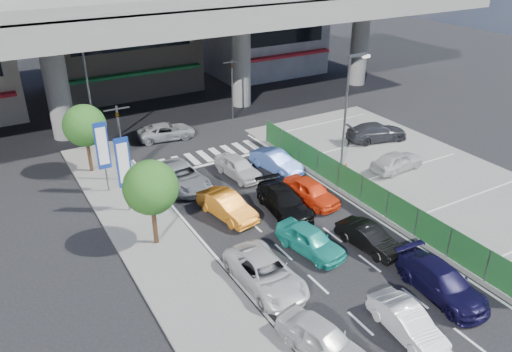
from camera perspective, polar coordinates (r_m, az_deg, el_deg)
ground at (r=26.88m, az=6.02°, el=-7.65°), size 120.00×120.00×0.00m
parking_lot at (r=34.86m, az=18.89°, el=-0.48°), size 12.00×28.00×0.06m
sidewalk_left at (r=27.16m, az=-11.28°, el=-7.53°), size 4.00×30.00×0.12m
fence_run at (r=30.07m, az=13.21°, el=-2.27°), size 0.16×22.00×1.80m
expressway at (r=42.38m, az=-11.84°, el=17.54°), size 64.00×14.00×10.75m
building_center at (r=52.96m, az=-15.88°, el=17.45°), size 14.00×10.90×15.00m
building_east at (r=58.47m, az=0.52°, el=17.69°), size 12.00×10.90×12.00m
traffic_light_left at (r=32.52m, az=-15.42°, el=5.62°), size 1.60×1.24×5.20m
traffic_light_right at (r=42.79m, az=-2.77°, el=11.51°), size 1.60×1.24×5.20m
street_lamp_right at (r=33.09m, az=10.49°, el=8.04°), size 1.65×0.22×8.00m
street_lamp_left at (r=37.82m, az=-18.35°, el=9.48°), size 1.65×0.22×8.00m
signboard_near at (r=29.03m, az=-14.88°, el=1.24°), size 0.80×0.14×4.70m
signboard_far at (r=31.64m, az=-17.14°, el=3.08°), size 0.80×0.14×4.70m
tree_near at (r=25.47m, az=-11.94°, el=-1.32°), size 2.80×2.80×4.80m
tree_far at (r=34.70m, az=-19.01°, el=5.46°), size 2.80×2.80×4.80m
van_white_back_left at (r=20.58m, az=7.60°, el=-18.01°), size 2.52×4.32×1.38m
hatch_white_back_mid at (r=22.07m, az=16.90°, el=-15.70°), size 1.61×3.89×1.25m
minivan_navy_back at (r=24.53m, az=20.46°, el=-11.27°), size 2.28×4.88×1.38m
sedan_white_mid_left at (r=23.54m, az=1.11°, el=-11.04°), size 2.32×4.98×1.38m
taxi_teal_mid at (r=25.91m, az=6.22°, el=-7.28°), size 2.33×4.28×1.38m
hatch_black_mid_right at (r=26.69m, az=12.77°, el=-6.91°), size 1.75×3.89×1.24m
taxi_orange_left at (r=28.76m, az=-3.33°, el=-3.44°), size 2.21×4.39×1.38m
sedan_black_mid at (r=29.22m, az=3.22°, el=-2.91°), size 2.41×4.93×1.38m
taxi_orange_right at (r=30.42m, az=6.32°, el=-1.77°), size 2.04×4.20×1.38m
wagon_silver_front_left at (r=32.40m, az=-8.49°, el=-0.04°), size 2.67×5.13×1.38m
sedan_white_front_mid at (r=33.34m, az=-2.04°, el=1.05°), size 2.04×4.20×1.38m
kei_truck_front_right at (r=34.13m, az=2.31°, el=1.66°), size 2.20×4.32×1.36m
crossing_wagon_silver at (r=40.04m, az=-10.21°, el=5.04°), size 4.76×2.76×1.25m
parked_sedan_white at (r=35.38m, az=15.80°, el=1.68°), size 4.15×1.94×1.37m
parked_sedan_dgrey at (r=40.05m, az=13.64°, el=4.92°), size 5.16×3.02×1.40m
traffic_cone at (r=34.61m, az=10.23°, el=1.08°), size 0.38×0.38×0.67m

